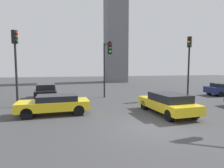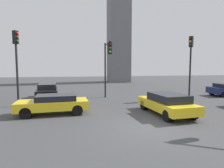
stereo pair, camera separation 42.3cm
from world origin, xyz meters
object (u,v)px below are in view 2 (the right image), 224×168
at_px(traffic_light_1, 190,56).
at_px(car_0, 54,103).
at_px(traffic_light_2, 107,58).
at_px(car_2, 47,91).
at_px(traffic_light_3, 16,55).
at_px(car_4, 167,103).

distance_m(traffic_light_1, car_0, 13.06).
height_order(traffic_light_1, traffic_light_2, traffic_light_1).
bearing_deg(traffic_light_1, traffic_light_2, -43.29).
relative_size(traffic_light_2, car_0, 1.19).
height_order(traffic_light_2, car_2, traffic_light_2).
height_order(traffic_light_1, traffic_light_3, traffic_light_1).
height_order(car_2, car_4, car_2).
relative_size(traffic_light_2, traffic_light_3, 0.93).
distance_m(car_0, car_4, 7.39).
xyz_separation_m(traffic_light_2, car_4, (2.82, -6.20, -3.12)).
bearing_deg(traffic_light_2, car_4, 25.86).
relative_size(traffic_light_3, car_2, 1.23).
xyz_separation_m(traffic_light_1, car_2, (-13.38, 2.97, -3.32)).
bearing_deg(car_0, traffic_light_3, -48.80).
distance_m(traffic_light_1, car_2, 14.10).
relative_size(traffic_light_3, car_0, 1.28).
distance_m(traffic_light_2, car_2, 6.63).
bearing_deg(traffic_light_3, traffic_light_1, 32.96).
bearing_deg(traffic_light_1, traffic_light_3, -32.80).
bearing_deg(car_4, traffic_light_1, -49.06).
height_order(traffic_light_1, car_4, traffic_light_1).
relative_size(traffic_light_2, car_4, 1.16).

